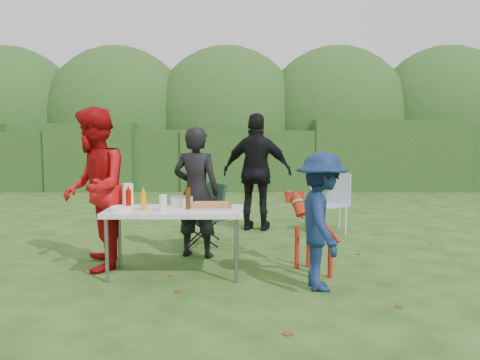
{
  "coord_description": "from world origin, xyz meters",
  "views": [
    {
      "loc": [
        0.45,
        -5.34,
        1.64
      ],
      "look_at": [
        0.42,
        0.73,
        1.0
      ],
      "focal_mm": 38.0,
      "sensor_mm": 36.0,
      "label": 1
    }
  ],
  "objects_px": {
    "person_cook": "(196,192)",
    "mustard_bottle": "(144,201)",
    "dog": "(313,236)",
    "lawn_chair": "(328,202)",
    "ketchup_bottle": "(129,200)",
    "child": "(322,221)",
    "camping_chair": "(202,215)",
    "folding_table": "(175,214)",
    "person_black_puffy": "(257,172)",
    "paper_towel_roll": "(128,195)",
    "person_red_jacket": "(94,189)",
    "beer_bottle": "(188,198)"
  },
  "relations": [
    {
      "from": "child",
      "to": "paper_towel_roll",
      "type": "xyz_separation_m",
      "value": [
        -2.09,
        0.66,
        0.17
      ]
    },
    {
      "from": "person_red_jacket",
      "to": "lawn_chair",
      "type": "height_order",
      "value": "person_red_jacket"
    },
    {
      "from": "person_red_jacket",
      "to": "person_black_puffy",
      "type": "distance_m",
      "value": 2.96
    },
    {
      "from": "folding_table",
      "to": "camping_chair",
      "type": "height_order",
      "value": "camping_chair"
    },
    {
      "from": "person_cook",
      "to": "ketchup_bottle",
      "type": "height_order",
      "value": "person_cook"
    },
    {
      "from": "person_cook",
      "to": "mustard_bottle",
      "type": "bearing_deg",
      "value": 76.79
    },
    {
      "from": "camping_chair",
      "to": "mustard_bottle",
      "type": "height_order",
      "value": "mustard_bottle"
    },
    {
      "from": "folding_table",
      "to": "lawn_chair",
      "type": "relative_size",
      "value": 1.61
    },
    {
      "from": "person_cook",
      "to": "lawn_chair",
      "type": "distance_m",
      "value": 2.48
    },
    {
      "from": "camping_chair",
      "to": "mustard_bottle",
      "type": "relative_size",
      "value": 4.34
    },
    {
      "from": "ketchup_bottle",
      "to": "lawn_chair",
      "type": "bearing_deg",
      "value": 43.41
    },
    {
      "from": "person_black_puffy",
      "to": "dog",
      "type": "bearing_deg",
      "value": 115.08
    },
    {
      "from": "person_cook",
      "to": "dog",
      "type": "xyz_separation_m",
      "value": [
        1.37,
        -0.73,
        -0.4
      ]
    },
    {
      "from": "child",
      "to": "ketchup_bottle",
      "type": "height_order",
      "value": "child"
    },
    {
      "from": "dog",
      "to": "paper_towel_roll",
      "type": "bearing_deg",
      "value": 63.22
    },
    {
      "from": "person_red_jacket",
      "to": "mustard_bottle",
      "type": "xyz_separation_m",
      "value": [
        0.63,
        -0.34,
        -0.09
      ]
    },
    {
      "from": "folding_table",
      "to": "person_red_jacket",
      "type": "bearing_deg",
      "value": 165.02
    },
    {
      "from": "dog",
      "to": "beer_bottle",
      "type": "bearing_deg",
      "value": 69.56
    },
    {
      "from": "child",
      "to": "lawn_chair",
      "type": "relative_size",
      "value": 1.5
    },
    {
      "from": "dog",
      "to": "person_black_puffy",
      "type": "bearing_deg",
      "value": -10.74
    },
    {
      "from": "beer_bottle",
      "to": "paper_towel_roll",
      "type": "height_order",
      "value": "paper_towel_roll"
    },
    {
      "from": "ketchup_bottle",
      "to": "camping_chair",
      "type": "bearing_deg",
      "value": 64.89
    },
    {
      "from": "camping_chair",
      "to": "lawn_chair",
      "type": "height_order",
      "value": "lawn_chair"
    },
    {
      "from": "dog",
      "to": "mustard_bottle",
      "type": "distance_m",
      "value": 1.91
    },
    {
      "from": "folding_table",
      "to": "camping_chair",
      "type": "xyz_separation_m",
      "value": [
        0.19,
        1.37,
        -0.25
      ]
    },
    {
      "from": "person_black_puffy",
      "to": "paper_towel_roll",
      "type": "bearing_deg",
      "value": 68.35
    },
    {
      "from": "folding_table",
      "to": "person_black_puffy",
      "type": "bearing_deg",
      "value": 68.57
    },
    {
      "from": "person_black_puffy",
      "to": "folding_table",
      "type": "bearing_deg",
      "value": 80.55
    },
    {
      "from": "child",
      "to": "beer_bottle",
      "type": "xyz_separation_m",
      "value": [
        -1.39,
        0.47,
        0.16
      ]
    },
    {
      "from": "camping_chair",
      "to": "mustard_bottle",
      "type": "distance_m",
      "value": 1.59
    },
    {
      "from": "folding_table",
      "to": "beer_bottle",
      "type": "xyz_separation_m",
      "value": [
        0.15,
        0.0,
        0.17
      ]
    },
    {
      "from": "folding_table",
      "to": "beer_bottle",
      "type": "height_order",
      "value": "beer_bottle"
    },
    {
      "from": "person_black_puffy",
      "to": "paper_towel_roll",
      "type": "relative_size",
      "value": 7.13
    },
    {
      "from": "camping_chair",
      "to": "beer_bottle",
      "type": "distance_m",
      "value": 1.43
    },
    {
      "from": "camping_chair",
      "to": "person_black_puffy",
      "type": "bearing_deg",
      "value": -159.09
    },
    {
      "from": "dog",
      "to": "camping_chair",
      "type": "height_order",
      "value": "camping_chair"
    },
    {
      "from": "folding_table",
      "to": "person_red_jacket",
      "type": "height_order",
      "value": "person_red_jacket"
    },
    {
      "from": "lawn_chair",
      "to": "beer_bottle",
      "type": "height_order",
      "value": "beer_bottle"
    },
    {
      "from": "ketchup_bottle",
      "to": "paper_towel_roll",
      "type": "height_order",
      "value": "paper_towel_roll"
    },
    {
      "from": "lawn_chair",
      "to": "child",
      "type": "bearing_deg",
      "value": 43.3
    },
    {
      "from": "child",
      "to": "folding_table",
      "type": "bearing_deg",
      "value": 70.39
    },
    {
      "from": "person_cook",
      "to": "person_black_puffy",
      "type": "height_order",
      "value": "person_black_puffy"
    },
    {
      "from": "child",
      "to": "camping_chair",
      "type": "xyz_separation_m",
      "value": [
        -1.35,
        1.84,
        -0.26
      ]
    },
    {
      "from": "ketchup_bottle",
      "to": "person_red_jacket",
      "type": "bearing_deg",
      "value": 144.77
    },
    {
      "from": "person_red_jacket",
      "to": "paper_towel_roll",
      "type": "distance_m",
      "value": 0.41
    },
    {
      "from": "folding_table",
      "to": "lawn_chair",
      "type": "bearing_deg",
      "value": 48.52
    },
    {
      "from": "lawn_chair",
      "to": "ketchup_bottle",
      "type": "height_order",
      "value": "ketchup_bottle"
    },
    {
      "from": "folding_table",
      "to": "ketchup_bottle",
      "type": "xyz_separation_m",
      "value": [
        -0.49,
        -0.07,
        0.16
      ]
    },
    {
      "from": "paper_towel_roll",
      "to": "dog",
      "type": "bearing_deg",
      "value": -2.95
    },
    {
      "from": "dog",
      "to": "lawn_chair",
      "type": "bearing_deg",
      "value": -37.33
    }
  ]
}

